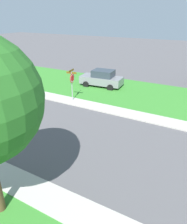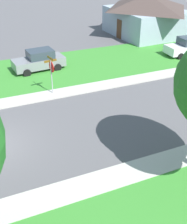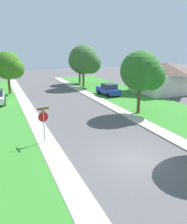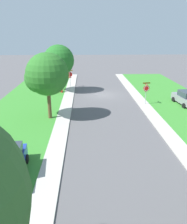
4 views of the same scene
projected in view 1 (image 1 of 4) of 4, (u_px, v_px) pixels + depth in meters
The scene contains 5 objects.
sidewalk_east at pixel (86, 216), 8.06m from camera, with size 1.40×56.00×0.10m, color #B7B2A8.
sidewalk_west at pixel (154, 119), 15.51m from camera, with size 1.40×56.00×0.10m, color #B7B2A8.
lawn_west at pixel (168, 99), 19.24m from camera, with size 8.00×56.00×0.08m, color #38842D.
stop_sign_far_corner at pixel (72, 80), 18.10m from camera, with size 0.91×0.91×2.77m.
car_grey_across_road at pixel (102, 78), 22.28m from camera, with size 2.32×4.44×1.76m.
Camera 1 is at (9.55, 15.10, 6.91)m, focal length 34.71 mm.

